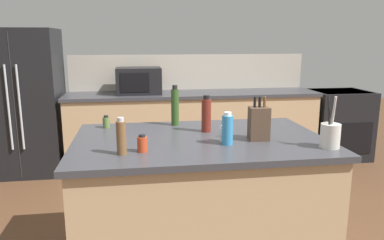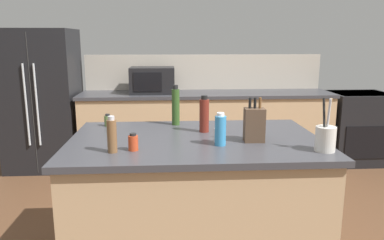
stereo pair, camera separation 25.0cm
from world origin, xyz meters
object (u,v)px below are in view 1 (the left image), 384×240
object	(u,v)px
range_oven	(338,124)
dish_soap_bottle	(227,129)
utensil_crock	(330,135)
olive_oil_bottle	(175,106)
spice_jar_paprika	(142,144)
spice_jar_oregano	(106,122)
microwave	(139,81)
knife_block	(259,123)
refrigerator	(24,102)
vinegar_bottle	(206,115)
salt_shaker	(223,134)
pepper_grinder	(121,137)

from	to	relation	value
range_oven	dish_soap_bottle	distance (m)	3.26
utensil_crock	dish_soap_bottle	world-z (taller)	utensil_crock
olive_oil_bottle	spice_jar_paprika	bearing A→B (deg)	-111.70
olive_oil_bottle	spice_jar_paprika	distance (m)	0.74
spice_jar_paprika	spice_jar_oregano	bearing A→B (deg)	110.98
microwave	knife_block	xyz separation A→B (m)	(0.75, -2.30, -0.05)
dish_soap_bottle	range_oven	bearing A→B (deg)	47.91
refrigerator	vinegar_bottle	world-z (taller)	refrigerator
olive_oil_bottle	spice_jar_oregano	bearing A→B (deg)	-178.37
knife_block	vinegar_bottle	distance (m)	0.41
refrigerator	knife_block	world-z (taller)	refrigerator
spice_jar_paprika	salt_shaker	bearing A→B (deg)	16.19
refrigerator	dish_soap_bottle	distance (m)	3.08
olive_oil_bottle	spice_jar_paprika	size ratio (longest dim) A/B	2.95
range_oven	microwave	xyz separation A→B (m)	(-2.67, 0.00, 0.63)
knife_block	pepper_grinder	bearing A→B (deg)	-165.52
range_oven	spice_jar_paprika	size ratio (longest dim) A/B	8.70
refrigerator	knife_block	bearing A→B (deg)	-48.04
range_oven	spice_jar_paprika	world-z (taller)	spice_jar_paprika
vinegar_bottle	spice_jar_paprika	bearing A→B (deg)	-137.36
knife_block	spice_jar_paprika	world-z (taller)	knife_block
microwave	salt_shaker	size ratio (longest dim) A/B	5.06
olive_oil_bottle	knife_block	bearing A→B (deg)	-46.25
utensil_crock	salt_shaker	distance (m)	0.66
utensil_crock	vinegar_bottle	world-z (taller)	utensil_crock
microwave	vinegar_bottle	distance (m)	2.08
knife_block	salt_shaker	bearing A→B (deg)	-176.86
olive_oil_bottle	spice_jar_oregano	distance (m)	0.53
refrigerator	dish_soap_bottle	xyz separation A→B (m)	(1.89, -2.43, 0.18)
salt_shaker	dish_soap_bottle	world-z (taller)	dish_soap_bottle
spice_jar_paprika	pepper_grinder	size ratio (longest dim) A/B	0.48
knife_block	olive_oil_bottle	distance (m)	0.72
utensil_crock	vinegar_bottle	size ratio (longest dim) A/B	1.21
pepper_grinder	utensil_crock	bearing A→B (deg)	-2.46
utensil_crock	range_oven	bearing A→B (deg)	58.77
spice_jar_paprika	vinegar_bottle	size ratio (longest dim) A/B	0.40
pepper_grinder	range_oven	bearing A→B (deg)	41.60
spice_jar_oregano	vinegar_bottle	distance (m)	0.76
refrigerator	utensil_crock	xyz separation A→B (m)	(2.49, -2.60, 0.16)
olive_oil_bottle	vinegar_bottle	size ratio (longest dim) A/B	1.18
microwave	olive_oil_bottle	bearing A→B (deg)	-81.94
olive_oil_bottle	utensil_crock	bearing A→B (deg)	-41.17
pepper_grinder	refrigerator	bearing A→B (deg)	115.81
salt_shaker	vinegar_bottle	size ratio (longest dim) A/B	0.40
refrigerator	spice_jar_oregano	world-z (taller)	refrigerator
salt_shaker	olive_oil_bottle	size ratio (longest dim) A/B	0.34
utensil_crock	pepper_grinder	size ratio (longest dim) A/B	1.46
range_oven	pepper_grinder	xyz separation A→B (m)	(-2.81, -2.49, 0.58)
knife_block	utensil_crock	size ratio (longest dim) A/B	0.91
pepper_grinder	salt_shaker	bearing A→B (deg)	16.04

